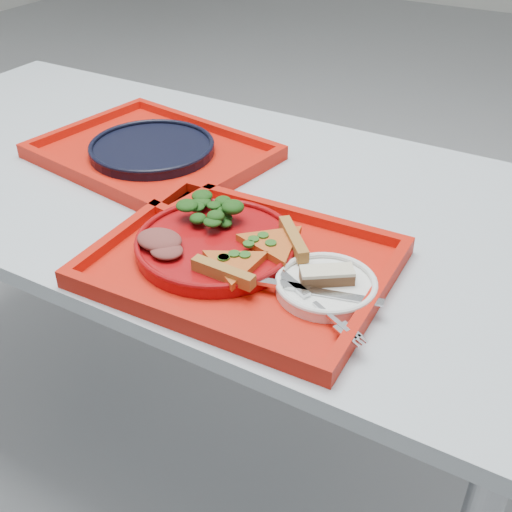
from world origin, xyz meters
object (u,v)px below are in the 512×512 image
dessert_bar (327,275)px  dinner_plate (216,246)px  tray_main (242,266)px  navy_plate (152,150)px  tray_far (153,156)px

dessert_bar → dinner_plate: bearing=142.9°
tray_main → dessert_bar: size_ratio=5.49×
dinner_plate → navy_plate: bearing=142.7°
dinner_plate → tray_main: bearing=-10.3°
dinner_plate → tray_far: bearing=142.7°
tray_main → navy_plate: navy_plate is taller
navy_plate → tray_far: bearing=0.0°
dinner_plate → navy_plate: (-0.32, 0.24, -0.00)m
dinner_plate → navy_plate: size_ratio=1.00×
dessert_bar → navy_plate: bearing=118.6°
tray_far → dinner_plate: bearing=-28.7°
tray_far → dessert_bar: dessert_bar is taller
tray_main → navy_plate: size_ratio=1.73×
navy_plate → dessert_bar: 0.57m
dessert_bar → tray_far: bearing=118.6°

